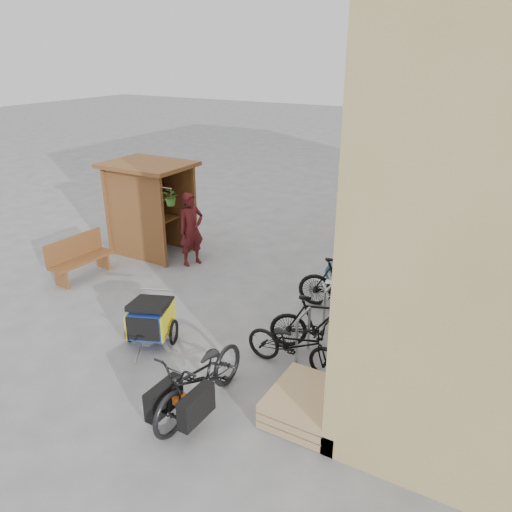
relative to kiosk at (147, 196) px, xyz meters
The scene contains 17 objects.
ground 4.39m from the kiosk, 37.02° to the right, with size 80.00×80.00×0.00m, color #979699.
kiosk is the anchor object (origin of this frame).
bike_rack 5.67m from the kiosk, ahead, with size 0.05×5.35×0.86m.
pallet_stack 7.50m from the kiosk, 31.66° to the right, with size 1.00×1.20×0.40m.
bench 2.34m from the kiosk, 101.14° to the right, with size 0.56×1.60×1.00m.
shopping_carts 7.63m from the kiosk, 34.11° to the left, with size 0.63×2.13×1.14m.
child_trailer 4.64m from the kiosk, 49.07° to the right, with size 1.00×1.52×0.89m.
cargo_bike 6.71m from the kiosk, 42.92° to the right, with size 0.77×2.09×1.09m.
person_kiosk 1.58m from the kiosk, ahead, with size 0.67×0.44×1.84m, color maroon.
bike_0 6.39m from the kiosk, 27.13° to the right, with size 0.61×1.75×0.92m, color black.
bike_1 6.20m from the kiosk, 20.47° to the right, with size 0.50×1.76×1.06m, color black.
bike_2 5.72m from the kiosk, ahead, with size 0.58×1.66×0.87m, color silver.
bike_3 5.66m from the kiosk, ahead, with size 0.52×1.84×1.11m, color black.
bike_4 5.71m from the kiosk, ahead, with size 0.58×1.65×0.87m, color #217085.
bike_5 5.66m from the kiosk, ahead, with size 0.45×1.60×0.96m, color #9B9A9F.
bike_6 5.97m from the kiosk, 14.96° to the left, with size 0.53×1.51×0.79m, color #9B9A9F.
bike_7 6.04m from the kiosk, 20.03° to the left, with size 0.45×1.61×0.97m, color black.
Camera 1 is at (5.31, -6.90, 5.02)m, focal length 35.00 mm.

